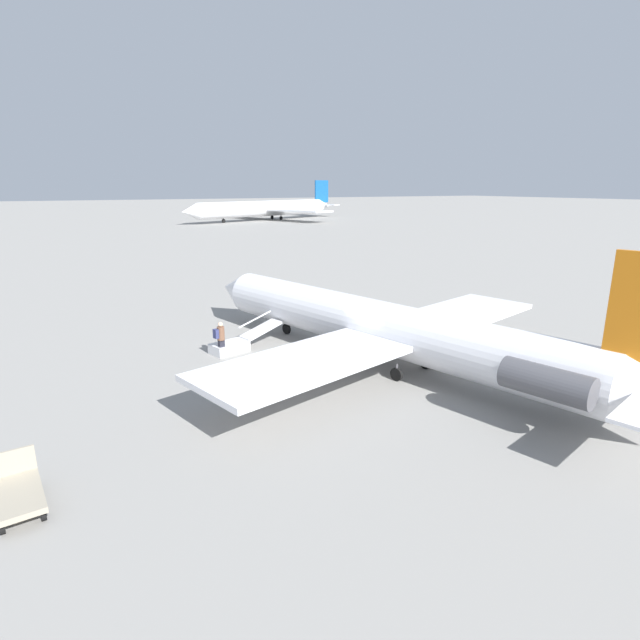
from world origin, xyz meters
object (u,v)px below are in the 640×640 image
(airplane_far_left, at_px, (267,208))
(passenger, at_px, (220,337))
(airplane_main, at_px, (392,329))
(boarding_stairs, at_px, (236,344))
(luggage_cart, at_px, (18,492))

(airplane_far_left, distance_m, passenger, 99.91)
(airplane_main, bearing_deg, airplane_far_left, -34.46)
(airplane_main, xyz_separation_m, boarding_stairs, (5.67, 5.42, -1.49))
(boarding_stairs, distance_m, luggage_cart, 13.22)
(boarding_stairs, distance_m, passenger, 1.28)
(airplane_main, height_order, passenger, airplane_main)
(passenger, height_order, luggage_cart, passenger)
(airplane_far_left, xyz_separation_m, luggage_cart, (-100.63, 48.00, -2.34))
(airplane_far_left, relative_size, passenger, 25.75)
(boarding_stairs, bearing_deg, airplane_main, -61.69)
(airplane_main, bearing_deg, boarding_stairs, 28.31)
(passenger, bearing_deg, boarding_stairs, 15.28)
(airplane_main, height_order, airplane_far_left, airplane_far_left)
(boarding_stairs, xyz_separation_m, passenger, (-0.56, 0.95, 0.64))
(luggage_cart, bearing_deg, passenger, -48.80)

